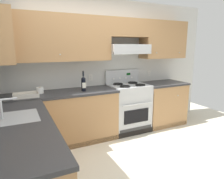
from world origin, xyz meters
TOP-DOWN VIEW (x-y plane):
  - ground_plane at (0.00, 0.00)m, footprint 7.04×7.04m
  - wall_back at (0.40, 1.53)m, footprint 4.68×0.57m
  - counter_back_run at (0.13, 1.24)m, footprint 3.60×0.65m
  - counter_left_run at (-1.24, -0.00)m, footprint 0.63×1.91m
  - stove at (0.75, 1.25)m, footprint 0.76×0.62m
  - wine_bottle at (-0.19, 1.20)m, footprint 0.08×0.08m
  - bowl at (-1.12, 1.16)m, footprint 0.37×0.24m
  - paper_towel_roll at (-0.89, 1.33)m, footprint 0.11×0.11m

SIDE VIEW (x-z plane):
  - ground_plane at x=0.00m, z-range 0.00..0.00m
  - counter_back_run at x=0.13m, z-range 0.00..0.91m
  - counter_left_run at x=-1.24m, z-range -0.11..1.03m
  - stove at x=0.75m, z-range -0.12..1.08m
  - bowl at x=-1.12m, z-range 0.90..0.96m
  - paper_towel_roll at x=-0.89m, z-range 0.91..1.01m
  - wine_bottle at x=-0.19m, z-range 0.87..1.22m
  - wall_back at x=0.40m, z-range 0.20..2.75m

